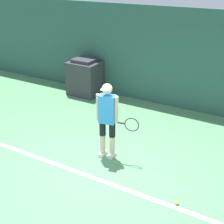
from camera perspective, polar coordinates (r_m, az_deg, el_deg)
ground_plane at (r=6.63m, az=-2.00°, el=-10.38°), size 24.00×24.00×0.00m
back_wall at (r=9.24m, az=10.74°, el=9.53°), size 24.00×0.10×2.88m
court_baseline at (r=6.39m, az=-3.68°, el=-11.89°), size 21.60×0.10×0.01m
tennis_player at (r=6.56m, az=-0.77°, el=-1.05°), size 0.92×0.32×1.71m
tennis_ball at (r=5.88m, az=11.78°, el=-15.95°), size 0.07×0.07×0.07m
covered_chair at (r=10.24m, az=-5.00°, el=6.31°), size 0.99×0.80×1.19m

